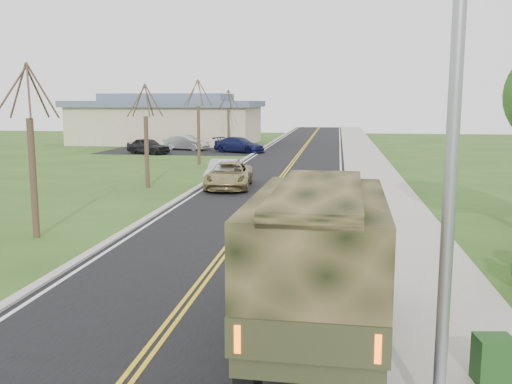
% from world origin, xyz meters
% --- Properties ---
extents(road, '(8.00, 120.00, 0.01)m').
position_xyz_m(road, '(0.00, 40.00, 0.01)').
color(road, black).
rests_on(road, ground).
extents(curb_right, '(0.30, 120.00, 0.12)m').
position_xyz_m(curb_right, '(4.15, 40.00, 0.06)').
color(curb_right, '#9E998E').
rests_on(curb_right, ground).
extents(sidewalk_right, '(3.20, 120.00, 0.10)m').
position_xyz_m(sidewalk_right, '(5.90, 40.00, 0.05)').
color(sidewalk_right, '#9E998E').
rests_on(sidewalk_right, ground).
extents(curb_left, '(0.30, 120.00, 0.10)m').
position_xyz_m(curb_left, '(-4.15, 40.00, 0.05)').
color(curb_left, '#9E998E').
rests_on(curb_left, ground).
extents(street_light, '(1.65, 0.22, 8.00)m').
position_xyz_m(street_light, '(4.90, -0.50, 4.43)').
color(street_light, gray).
rests_on(street_light, ground).
extents(bare_tree_a, '(1.93, 2.26, 6.08)m').
position_xyz_m(bare_tree_a, '(-7.00, 10.00, 2.63)').
color(bare_tree_a, '#38281C').
rests_on(bare_tree_a, ground).
extents(bare_tree_b, '(1.83, 2.14, 5.73)m').
position_xyz_m(bare_tree_b, '(-7.00, 22.00, 2.48)').
color(bare_tree_b, '#38281C').
rests_on(bare_tree_b, ground).
extents(bare_tree_c, '(2.04, 2.39, 6.42)m').
position_xyz_m(bare_tree_c, '(-7.00, 34.00, 2.78)').
color(bare_tree_c, '#38281C').
rests_on(bare_tree_c, ground).
extents(bare_tree_d, '(1.88, 2.20, 5.91)m').
position_xyz_m(bare_tree_d, '(-7.00, 46.00, 2.55)').
color(bare_tree_d, '#38281C').
rests_on(bare_tree_d, ground).
extents(commercial_building, '(25.50, 21.50, 5.65)m').
position_xyz_m(commercial_building, '(-15.98, 55.97, 2.69)').
color(commercial_building, tan).
rests_on(commercial_building, ground).
extents(military_truck, '(2.44, 6.61, 3.27)m').
position_xyz_m(military_truck, '(3.20, 2.20, 1.87)').
color(military_truck, black).
rests_on(military_truck, ground).
extents(suv_champagne, '(2.79, 5.34, 1.43)m').
position_xyz_m(suv_champagne, '(-2.44, 22.40, 0.72)').
color(suv_champagne, '#908351').
rests_on(suv_champagne, ground).
extents(sedan_silver, '(1.67, 4.45, 1.45)m').
position_xyz_m(sedan_silver, '(-3.00, 23.61, 0.72)').
color(sedan_silver, silver).
rests_on(sedan_silver, ground).
extents(utility_box_near, '(0.66, 0.58, 0.80)m').
position_xyz_m(utility_box_near, '(6.14, 1.04, 0.50)').
color(utility_box_near, '#194017').
rests_on(utility_box_near, sidewalk_right).
extents(lot_car_dark, '(4.63, 3.37, 1.46)m').
position_xyz_m(lot_car_dark, '(-13.75, 42.00, 0.73)').
color(lot_car_dark, black).
rests_on(lot_car_dark, ground).
extents(lot_car_silver, '(4.79, 2.75, 1.49)m').
position_xyz_m(lot_car_silver, '(-11.39, 46.57, 0.75)').
color(lot_car_silver, '#9F9FA4').
rests_on(lot_car_silver, ground).
extents(lot_car_navy, '(5.41, 3.69, 1.46)m').
position_xyz_m(lot_car_navy, '(-5.68, 44.51, 0.73)').
color(lot_car_navy, '#10133B').
rests_on(lot_car_navy, ground).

